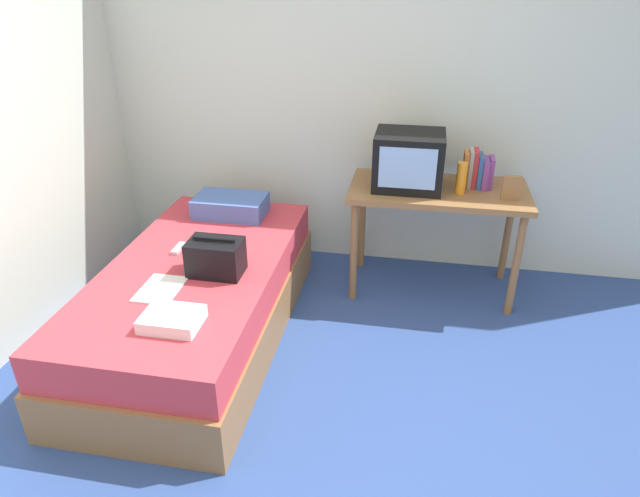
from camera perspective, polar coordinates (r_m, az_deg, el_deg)
ground_plane at (r=2.87m, az=0.86°, el=-19.19°), size 8.00×8.00×0.00m
wall_back at (r=4.04m, az=5.99°, el=16.04°), size 5.20×0.10×2.60m
bed at (r=3.47m, az=-12.39°, el=-5.24°), size 1.00×2.00×0.51m
desk at (r=3.79m, az=11.93°, el=4.69°), size 1.16×0.60×0.76m
tv at (r=3.68m, az=9.06°, el=8.91°), size 0.44×0.39×0.36m
water_bottle at (r=3.66m, az=14.27°, el=6.99°), size 0.06×0.06×0.21m
book_row at (r=3.81m, az=15.84°, el=7.71°), size 0.19×0.17×0.25m
picture_frame at (r=3.65m, az=19.01°, el=5.89°), size 0.11×0.02×0.16m
pillow at (r=3.91m, az=-9.14°, el=4.35°), size 0.48×0.30×0.13m
handbag at (r=3.16m, az=-10.63°, el=-0.88°), size 0.30×0.20×0.22m
magazine at (r=3.12m, az=-16.03°, el=-4.00°), size 0.21×0.29×0.01m
remote_dark at (r=2.88m, az=-13.58°, el=-6.40°), size 0.04×0.16×0.02m
remote_silver at (r=3.51m, az=-14.28°, el=0.02°), size 0.04×0.14×0.02m
folded_towel at (r=2.80m, az=-14.91°, el=-7.03°), size 0.28×0.22×0.07m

